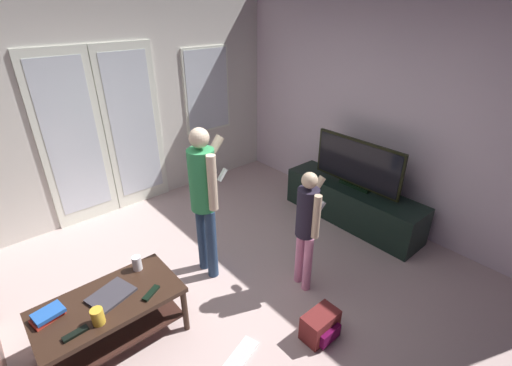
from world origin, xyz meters
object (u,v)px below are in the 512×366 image
Objects in this scene: dvd_remote_slim at (151,293)px; person_adult at (204,192)px; coffee_table at (111,312)px; cup_by_laptop at (137,263)px; person_child at (307,222)px; tv_remote_black at (75,334)px; laptop_closed at (111,295)px; cup_near_edge at (98,316)px; flat_screen_tv at (357,164)px; loose_keyboard at (237,359)px; book_stack at (48,315)px; tv_stand at (352,204)px; backpack at (321,325)px.

person_adult is at bearing -1.21° from dvd_remote_slim.
coffee_table is at bearing -167.38° from person_adult.
person_child is at bearing -28.31° from cup_by_laptop.
cup_by_laptop is at bearing 26.34° from tv_remote_black.
person_child reaches higher than laptop_closed.
laptop_closed is 0.27m from cup_near_edge.
cup_by_laptop is at bearing -175.78° from person_adult.
flat_screen_tv is 2.98m from laptop_closed.
cup_by_laptop is (0.46, 0.37, 0.00)m from cup_near_edge.
loose_keyboard is at bearing -50.57° from coffee_table.
person_child reaches higher than coffee_table.
dvd_remote_slim is at bearing -29.34° from coffee_table.
cup_by_laptop is at bearing 6.60° from book_stack.
tv_remote_black is at bearing -179.37° from flat_screen_tv.
flat_screen_tv is 2.56m from loose_keyboard.
person_child reaches higher than cup_near_edge.
cup_near_edge is (-3.12, -0.04, 0.29)m from tv_stand.
person_adult is at bearing 168.62° from flat_screen_tv.
dvd_remote_slim is (-0.36, 0.63, 0.47)m from loose_keyboard.
dvd_remote_slim is (0.29, -0.16, 0.14)m from coffee_table.
tv_stand reaches higher than loose_keyboard.
person_child is 1.75m from laptop_closed.
loose_keyboard is at bearing -69.72° from laptop_closed.
cup_by_laptop is at bearing 12.45° from laptop_closed.
coffee_table is at bearing 141.37° from backpack.
cup_by_laptop is (-0.31, 0.98, 0.52)m from loose_keyboard.
book_stack is (-0.10, 0.28, 0.02)m from tv_remote_black.
dvd_remote_slim is at bearing -97.80° from cup_by_laptop.
laptop_closed is (-1.05, -0.22, -0.46)m from person_adult.
dvd_remote_slim is at bearing -179.58° from flat_screen_tv.
laptop_closed is (0.04, 0.02, 0.14)m from coffee_table.
person_child is 7.27× the size of tv_remote_black.
tv_stand is 1.54× the size of flat_screen_tv.
cup_near_edge is 0.98× the size of cup_by_laptop.
person_adult reaches higher than loose_keyboard.
tv_remote_black is at bearing 151.32° from backpack.
cup_by_laptop is (0.30, 0.16, 0.05)m from laptop_closed.
laptop_closed reaches higher than backpack.
flat_screen_tv reaches higher than cup_by_laptop.
person_adult is at bearing 5.39° from book_stack.
cup_near_edge is at bearing -141.22° from cup_by_laptop.
loose_keyboard is 3.62× the size of cup_near_edge.
flat_screen_tv is (3.00, -0.14, 0.46)m from coffee_table.
laptop_closed and dvd_remote_slim have the same top height.
book_stack is (-0.26, 0.29, -0.03)m from cup_near_edge.
book_stack reaches higher than loose_keyboard.
person_adult reaches higher than tv_stand.
book_stack is (-2.06, 0.64, -0.24)m from person_child.
book_stack is at bearing 165.01° from coffee_table.
cup_near_edge is (-0.16, -0.20, 0.05)m from laptop_closed.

